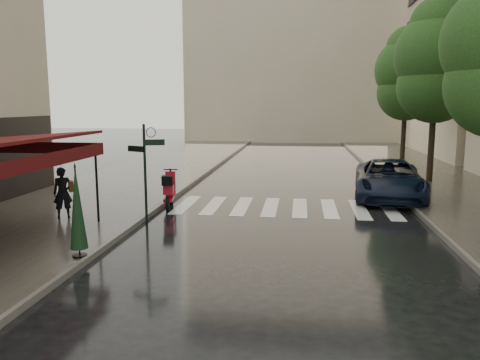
% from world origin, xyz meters
% --- Properties ---
extents(ground, '(120.00, 120.00, 0.00)m').
position_xyz_m(ground, '(0.00, 0.00, 0.00)').
color(ground, black).
rests_on(ground, ground).
extents(sidewalk_near, '(6.00, 60.00, 0.12)m').
position_xyz_m(sidewalk_near, '(-4.50, 12.00, 0.06)').
color(sidewalk_near, '#38332D').
rests_on(sidewalk_near, ground).
extents(sidewalk_far, '(5.50, 60.00, 0.12)m').
position_xyz_m(sidewalk_far, '(10.25, 12.00, 0.06)').
color(sidewalk_far, '#38332D').
rests_on(sidewalk_far, ground).
extents(curb_near, '(0.12, 60.00, 0.16)m').
position_xyz_m(curb_near, '(-1.45, 12.00, 0.07)').
color(curb_near, '#595651').
rests_on(curb_near, ground).
extents(curb_far, '(0.12, 60.00, 0.16)m').
position_xyz_m(curb_far, '(7.45, 12.00, 0.07)').
color(curb_far, '#595651').
rests_on(curb_far, ground).
extents(crosswalk, '(7.85, 3.20, 0.01)m').
position_xyz_m(crosswalk, '(2.98, 6.00, 0.01)').
color(crosswalk, silver).
rests_on(crosswalk, ground).
extents(signpost, '(1.17, 0.29, 3.10)m').
position_xyz_m(signpost, '(-1.19, 3.00, 1.83)').
color(signpost, black).
rests_on(signpost, ground).
extents(backdrop_building, '(22.00, 6.00, 20.00)m').
position_xyz_m(backdrop_building, '(3.00, 38.00, 10.00)').
color(backdrop_building, '#BAB18E').
rests_on(backdrop_building, ground).
extents(tree_mid, '(3.80, 3.80, 8.34)m').
position_xyz_m(tree_mid, '(9.50, 12.00, 5.59)').
color(tree_mid, black).
rests_on(tree_mid, sidewalk_far).
extents(tree_far, '(3.80, 3.80, 8.16)m').
position_xyz_m(tree_far, '(9.70, 19.00, 5.46)').
color(tree_far, black).
rests_on(tree_far, sidewalk_far).
extents(pedestrian_with_umbrella, '(1.34, 1.34, 2.43)m').
position_xyz_m(pedestrian_with_umbrella, '(-3.92, 3.04, 1.73)').
color(pedestrian_with_umbrella, black).
rests_on(pedestrian_with_umbrella, sidewalk_near).
extents(scooter, '(0.72, 1.96, 1.30)m').
position_xyz_m(scooter, '(-1.18, 5.49, 0.60)').
color(scooter, black).
rests_on(scooter, ground).
extents(parked_car, '(3.11, 5.72, 1.52)m').
position_xyz_m(parked_car, '(6.97, 8.20, 0.76)').
color(parked_car, black).
rests_on(parked_car, ground).
extents(parasol_back, '(0.41, 0.41, 2.18)m').
position_xyz_m(parasol_back, '(-1.65, -0.54, 1.30)').
color(parasol_back, black).
rests_on(parasol_back, sidewalk_near).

